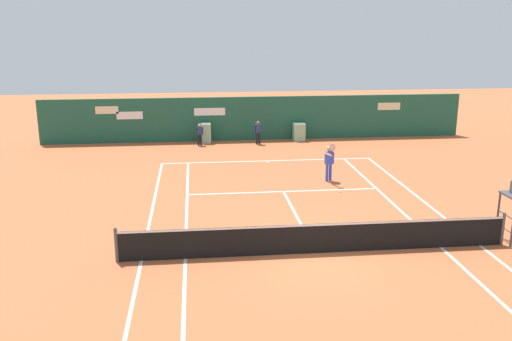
{
  "coord_description": "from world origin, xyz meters",
  "views": [
    {
      "loc": [
        -3.59,
        -15.61,
        6.92
      ],
      "look_at": [
        -1.1,
        6.94,
        0.8
      ],
      "focal_mm": 39.19,
      "sensor_mm": 36.0,
      "label": 1
    }
  ],
  "objects_px": {
    "ball_kid_left_post": "(200,133)",
    "tennis_ball_mid_court": "(340,192)",
    "ball_kid_centre_post": "(258,131)",
    "player_on_baseline": "(329,160)",
    "tennis_ball_near_service_line": "(353,232)"
  },
  "relations": [
    {
      "from": "ball_kid_left_post",
      "to": "tennis_ball_mid_court",
      "type": "height_order",
      "value": "ball_kid_left_post"
    },
    {
      "from": "ball_kid_centre_post",
      "to": "ball_kid_left_post",
      "type": "bearing_deg",
      "value": -3.69
    },
    {
      "from": "ball_kid_centre_post",
      "to": "ball_kid_left_post",
      "type": "relative_size",
      "value": 1.07
    },
    {
      "from": "tennis_ball_mid_court",
      "to": "ball_kid_left_post",
      "type": "bearing_deg",
      "value": 120.28
    },
    {
      "from": "ball_kid_left_post",
      "to": "ball_kid_centre_post",
      "type": "bearing_deg",
      "value": 170.78
    },
    {
      "from": "tennis_ball_mid_court",
      "to": "tennis_ball_near_service_line",
      "type": "height_order",
      "value": "same"
    },
    {
      "from": "ball_kid_centre_post",
      "to": "tennis_ball_mid_court",
      "type": "height_order",
      "value": "ball_kid_centre_post"
    },
    {
      "from": "player_on_baseline",
      "to": "tennis_ball_near_service_line",
      "type": "distance_m",
      "value": 6.35
    },
    {
      "from": "player_on_baseline",
      "to": "tennis_ball_mid_court",
      "type": "distance_m",
      "value": 2.0
    },
    {
      "from": "player_on_baseline",
      "to": "tennis_ball_mid_court",
      "type": "relative_size",
      "value": 26.46
    },
    {
      "from": "ball_kid_left_post",
      "to": "tennis_ball_mid_court",
      "type": "bearing_deg",
      "value": 111.06
    },
    {
      "from": "player_on_baseline",
      "to": "ball_kid_centre_post",
      "type": "height_order",
      "value": "player_on_baseline"
    },
    {
      "from": "ball_kid_left_post",
      "to": "tennis_ball_near_service_line",
      "type": "relative_size",
      "value": 18.59
    },
    {
      "from": "ball_kid_left_post",
      "to": "tennis_ball_mid_court",
      "type": "xyz_separation_m",
      "value": [
        5.68,
        -9.72,
        -0.69
      ]
    },
    {
      "from": "player_on_baseline",
      "to": "ball_kid_centre_post",
      "type": "xyz_separation_m",
      "value": [
        -2.26,
        7.95,
        -0.17
      ]
    }
  ]
}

